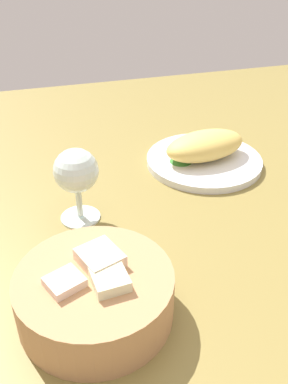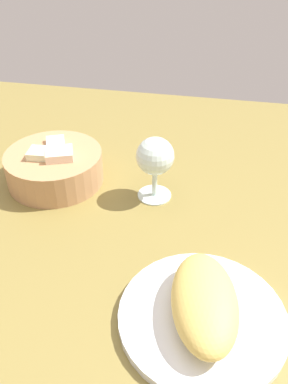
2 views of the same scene
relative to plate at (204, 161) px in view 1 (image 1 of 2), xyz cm
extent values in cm
cube|color=olive|center=(7.29, 13.57, -1.70)|extent=(140.00, 140.00, 2.00)
cylinder|color=silver|center=(0.00, 0.00, 0.00)|extent=(23.31, 23.31, 1.40)
ellipsoid|color=#DFBD5E|center=(0.00, 0.00, 3.42)|extent=(18.27, 11.62, 5.43)
cone|color=#388232|center=(5.12, 0.24, 1.40)|extent=(4.43, 4.43, 1.41)
cylinder|color=tan|center=(28.49, 32.38, 2.54)|extent=(19.46, 19.46, 6.48)
cube|color=beige|center=(31.95, 33.05, 4.87)|extent=(5.17, 4.96, 4.06)
cube|color=beige|center=(26.89, 34.20, 5.00)|extent=(4.39, 4.80, 4.47)
cube|color=beige|center=(27.26, 30.40, 4.85)|extent=(6.15, 6.46, 5.17)
cylinder|color=silver|center=(27.17, 11.50, -0.40)|extent=(6.59, 6.59, 0.60)
cylinder|color=silver|center=(27.17, 11.50, 2.37)|extent=(1.00, 1.00, 4.93)
sphere|color=silver|center=(27.17, 11.50, 8.42)|extent=(7.17, 7.17, 7.17)
camera|label=1|loc=(33.10, 69.51, 41.53)|focal=39.66mm
camera|label=2|loc=(-34.81, 1.31, 46.70)|focal=37.28mm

